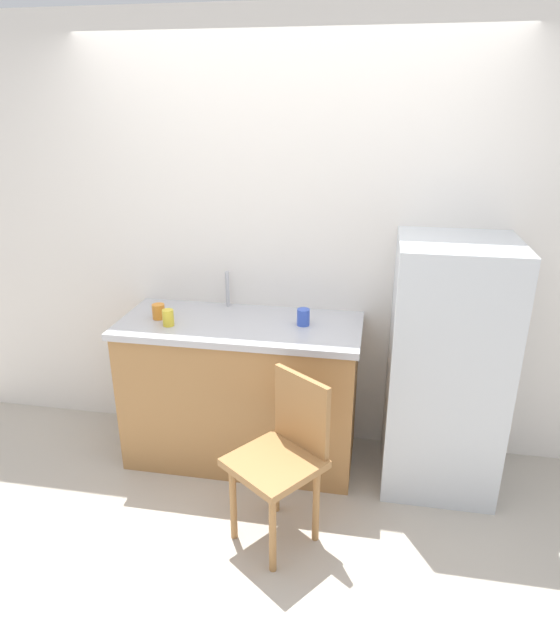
{
  "coord_description": "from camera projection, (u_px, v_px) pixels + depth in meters",
  "views": [
    {
      "loc": [
        0.53,
        -2.27,
        2.14
      ],
      "look_at": [
        0.01,
        0.6,
        0.97
      ],
      "focal_mm": 30.86,
      "sensor_mm": 36.0,
      "label": 1
    }
  ],
  "objects": [
    {
      "name": "countertop",
      "position": [
        240.0,
        325.0,
        3.25
      ],
      "size": [
        1.43,
        0.64,
        0.04
      ],
      "primitive_type": "cube",
      "color": "#B7B7BC",
      "rests_on": "cabinet_base"
    },
    {
      "name": "cup_yellow",
      "position": [
        168.0,
        318.0,
        3.18
      ],
      "size": [
        0.07,
        0.07,
        0.1
      ],
      "primitive_type": "cylinder",
      "color": "yellow",
      "rests_on": "countertop"
    },
    {
      "name": "cabinet_base",
      "position": [
        242.0,
        393.0,
        3.42
      ],
      "size": [
        1.39,
        0.6,
        0.88
      ],
      "primitive_type": "cube",
      "color": "#A87542",
      "rests_on": "ground_plane"
    },
    {
      "name": "faucet",
      "position": [
        228.0,
        289.0,
        3.45
      ],
      "size": [
        0.02,
        0.02,
        0.23
      ],
      "primitive_type": "cylinder",
      "color": "#B7B7BC",
      "rests_on": "countertop"
    },
    {
      "name": "cup_orange",
      "position": [
        159.0,
        311.0,
        3.28
      ],
      "size": [
        0.08,
        0.08,
        0.09
      ],
      "primitive_type": "cylinder",
      "color": "orange",
      "rests_on": "countertop"
    },
    {
      "name": "ground_plane",
      "position": [
        258.0,
        528.0,
        2.95
      ],
      "size": [
        8.0,
        8.0,
        0.0
      ],
      "primitive_type": "plane",
      "color": "#BCB2A3"
    },
    {
      "name": "refrigerator",
      "position": [
        445.0,
        368.0,
        3.11
      ],
      "size": [
        0.63,
        0.62,
        1.46
      ],
      "primitive_type": "cube",
      "color": "silver",
      "rests_on": "ground_plane"
    },
    {
      "name": "chair",
      "position": [
        283.0,
        453.0,
        2.74
      ],
      "size": [
        0.56,
        0.56,
        0.89
      ],
      "rotation": [
        0.0,
        0.0,
        -0.64
      ],
      "color": "#A87542",
      "rests_on": "ground_plane"
    },
    {
      "name": "cup_blue",
      "position": [
        303.0,
        317.0,
        3.18
      ],
      "size": [
        0.07,
        0.07,
        0.1
      ],
      "primitive_type": "cylinder",
      "color": "blue",
      "rests_on": "countertop"
    },
    {
      "name": "back_wall",
      "position": [
        289.0,
        245.0,
        3.38
      ],
      "size": [
        4.8,
        0.1,
        2.63
      ],
      "primitive_type": "cube",
      "color": "white",
      "rests_on": "ground_plane"
    }
  ]
}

